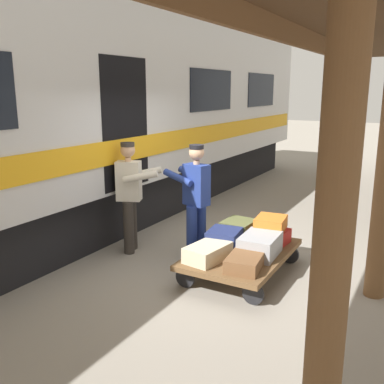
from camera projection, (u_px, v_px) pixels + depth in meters
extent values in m
plane|color=gray|center=(232.00, 265.00, 6.24)|extent=(60.00, 60.00, 0.00)
cylinder|color=brown|center=(334.00, 225.00, 2.52)|extent=(0.24, 0.24, 3.40)
cube|color=brown|center=(264.00, 24.00, 5.32)|extent=(0.08, 17.93, 0.30)
cube|color=silver|center=(54.00, 97.00, 7.30)|extent=(3.00, 16.61, 2.90)
cube|color=black|center=(62.00, 205.00, 7.74)|extent=(2.55, 15.78, 0.90)
cube|color=gold|center=(127.00, 150.00, 6.76)|extent=(0.03, 16.28, 0.36)
cube|color=black|center=(262.00, 90.00, 11.47)|extent=(0.02, 1.83, 0.84)
cube|color=black|center=(212.00, 90.00, 9.01)|extent=(0.02, 1.83, 0.84)
cube|color=black|center=(123.00, 124.00, 6.70)|extent=(0.12, 1.10, 2.00)
cube|color=brown|center=(241.00, 254.00, 5.86)|extent=(1.15, 1.79, 0.07)
cylinder|color=black|center=(253.00, 294.00, 5.07)|extent=(0.26, 0.05, 0.26)
cylinder|color=black|center=(185.00, 277.00, 5.52)|extent=(0.26, 0.05, 0.26)
cylinder|color=black|center=(290.00, 254.00, 6.29)|extent=(0.26, 0.05, 0.26)
cylinder|color=black|center=(232.00, 244.00, 6.73)|extent=(0.26, 0.05, 0.26)
cube|color=#AD231E|center=(272.00, 237.00, 6.12)|extent=(0.43, 0.50, 0.20)
cube|color=#9EA0A5|center=(260.00, 245.00, 5.70)|extent=(0.48, 0.64, 0.27)
cube|color=navy|center=(224.00, 239.00, 5.95)|extent=(0.47, 0.51, 0.26)
cube|color=brown|center=(245.00, 262.00, 5.30)|extent=(0.47, 0.64, 0.17)
cube|color=beige|center=(208.00, 252.00, 5.54)|extent=(0.47, 0.66, 0.20)
cube|color=brown|center=(239.00, 229.00, 6.37)|extent=(0.44, 0.49, 0.26)
cube|color=#CC6B23|center=(271.00, 223.00, 6.12)|extent=(0.45, 0.51, 0.18)
cylinder|color=navy|center=(201.00, 230.00, 6.51)|extent=(0.16, 0.16, 0.82)
cylinder|color=navy|center=(192.00, 233.00, 6.37)|extent=(0.16, 0.16, 0.82)
cube|color=navy|center=(196.00, 185.00, 6.27)|extent=(0.40, 0.29, 0.60)
cylinder|color=tan|center=(196.00, 162.00, 6.20)|extent=(0.09, 0.09, 0.06)
sphere|color=tan|center=(197.00, 153.00, 6.16)|extent=(0.22, 0.22, 0.22)
cylinder|color=black|center=(197.00, 147.00, 6.14)|extent=(0.21, 0.21, 0.06)
cylinder|color=navy|center=(193.00, 174.00, 6.51)|extent=(0.54, 0.21, 0.21)
cylinder|color=navy|center=(178.00, 178.00, 6.28)|extent=(0.54, 0.21, 0.21)
cylinder|color=#332D28|center=(129.00, 228.00, 6.60)|extent=(0.16, 0.16, 0.82)
cylinder|color=#332D28|center=(132.00, 224.00, 6.80)|extent=(0.16, 0.16, 0.82)
cube|color=silver|center=(129.00, 181.00, 6.54)|extent=(0.42, 0.34, 0.60)
cylinder|color=tan|center=(128.00, 159.00, 6.46)|extent=(0.09, 0.09, 0.06)
sphere|color=tan|center=(128.00, 150.00, 6.43)|extent=(0.22, 0.22, 0.22)
cylinder|color=#332D28|center=(127.00, 144.00, 6.41)|extent=(0.21, 0.21, 0.06)
cylinder|color=silver|center=(140.00, 177.00, 6.34)|extent=(0.53, 0.30, 0.21)
cylinder|color=silver|center=(145.00, 173.00, 6.64)|extent=(0.53, 0.30, 0.21)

